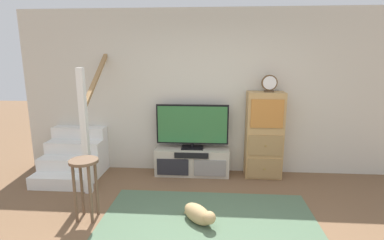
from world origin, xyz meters
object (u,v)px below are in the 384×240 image
Objects in this scene: desk_clock at (269,83)px; bar_stool_near at (85,176)px; media_console at (192,162)px; television at (192,125)px; side_cabinet at (264,135)px; dog at (199,214)px.

desk_clock reaches higher than bar_stool_near.
media_console is 1.03× the size of television.
side_cabinet is 0.84m from desk_clock.
side_cabinet is at bearing 158.25° from desk_clock.
television is at bearing 90.00° from media_console.
television is at bearing 51.85° from bar_stool_near.
media_console is at bearing 51.40° from bar_stool_near.
bar_stool_near is at bearing -148.25° from desk_clock.
dog is at bearing -82.83° from media_console.
media_console is 1.92m from bar_stool_near.
dog is (1.37, -0.02, -0.44)m from bar_stool_near.
dog is (-1.01, -1.49, -1.42)m from desk_clock.
desk_clock is (1.20, -0.03, 0.69)m from television.
media_console is at bearing -90.00° from television.
bar_stool_near is at bearing -147.58° from side_cabinet.
television is 1.17m from side_cabinet.
television is 2.57× the size of dog.
dog is (0.19, -1.52, -0.72)m from television.
bar_stool_near is (-1.18, -1.50, -0.28)m from television.
television is 0.84× the size of side_cabinet.
desk_clock reaches higher than dog.
desk_clock reaches higher than television.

